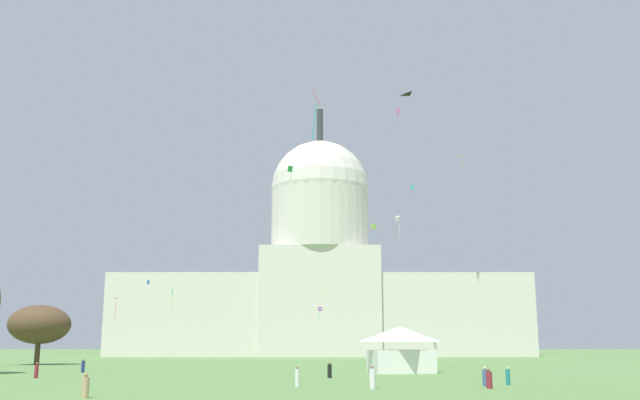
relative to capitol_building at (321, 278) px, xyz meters
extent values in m
cube|color=beige|center=(-27.76, 0.00, -10.31)|extent=(55.52, 22.72, 21.45)
cube|color=beige|center=(27.76, 0.00, -10.31)|extent=(55.52, 22.72, 21.45)
cube|color=beige|center=(0.00, 0.00, -6.80)|extent=(31.67, 24.99, 28.46)
cylinder|color=beige|center=(0.00, 0.00, 16.15)|extent=(26.98, 26.98, 17.46)
sphere|color=beige|center=(0.00, 0.00, 24.88)|extent=(27.27, 27.27, 27.27)
cylinder|color=#2D3833|center=(0.00, 0.00, 43.41)|extent=(1.80, 1.80, 9.80)
cube|color=white|center=(9.39, -109.98, -19.74)|extent=(7.56, 7.61, 2.59)
pyramid|color=white|center=(9.39, -109.98, -16.63)|extent=(7.94, 7.99, 1.81)
cylinder|color=#4C3823|center=(-45.09, -78.90, -18.80)|extent=(0.82, 0.82, 4.47)
ellipsoid|color=#4C3823|center=(-45.09, -78.90, -14.70)|extent=(9.91, 8.50, 6.20)
cylinder|color=silver|center=(3.97, -139.74, -20.30)|extent=(0.51, 0.51, 1.47)
sphere|color=brown|center=(3.97, -139.74, -19.46)|extent=(0.24, 0.24, 0.21)
cylinder|color=#1E757A|center=(15.40, -134.73, -20.41)|extent=(0.49, 0.49, 1.25)
sphere|color=beige|center=(15.40, -134.73, -19.69)|extent=(0.28, 0.28, 0.20)
cylinder|color=maroon|center=(-27.69, -123.20, -20.39)|extent=(0.53, 0.53, 1.29)
sphere|color=brown|center=(-27.69, -123.20, -19.62)|extent=(0.35, 0.35, 0.25)
cylinder|color=maroon|center=(12.81, -139.23, -20.41)|extent=(0.65, 0.65, 1.24)
sphere|color=brown|center=(12.81, -139.23, -19.68)|extent=(0.34, 0.34, 0.24)
cylinder|color=silver|center=(-1.77, -136.68, -20.36)|extent=(0.46, 0.46, 1.34)
sphere|color=brown|center=(-1.77, -136.68, -19.59)|extent=(0.27, 0.27, 0.20)
cylinder|color=navy|center=(-27.71, -109.28, -20.37)|extent=(0.52, 0.52, 1.33)
sphere|color=brown|center=(-27.71, -109.28, -19.60)|extent=(0.28, 0.28, 0.22)
cylinder|color=black|center=(0.98, -122.70, -20.38)|extent=(0.54, 0.54, 1.30)
sphere|color=brown|center=(0.98, -122.70, -19.61)|extent=(0.31, 0.31, 0.24)
cylinder|color=#3D5684|center=(13.14, -136.49, -20.39)|extent=(0.47, 0.47, 1.28)
sphere|color=beige|center=(13.14, -136.49, -19.62)|extent=(0.28, 0.28, 0.26)
cylinder|color=tan|center=(-14.51, -148.94, -20.38)|extent=(0.51, 0.51, 1.30)
sphere|color=#A37556|center=(-14.51, -148.94, -19.61)|extent=(0.28, 0.28, 0.25)
cube|color=white|center=(13.78, -71.37, 3.65)|extent=(0.94, 0.97, 0.53)
cube|color=white|center=(13.78, -71.37, 4.15)|extent=(0.94, 0.97, 0.53)
cylinder|color=white|center=(13.98, -71.37, 1.85)|extent=(0.26, 0.29, 3.29)
cube|color=pink|center=(-0.26, -139.74, 1.87)|extent=(0.53, 0.85, 1.24)
cylinder|color=teal|center=(-0.45, -139.74, -0.27)|extent=(0.38, 0.07, 3.03)
cube|color=#8CD133|center=(12.86, -27.41, 9.37)|extent=(1.26, 1.27, 0.48)
cube|color=#8CD133|center=(12.86, -27.41, 10.04)|extent=(1.26, 1.27, 0.48)
cylinder|color=#33BCDB|center=(12.78, -27.41, 7.45)|extent=(0.42, 0.30, 3.41)
cube|color=purple|center=(0.05, -43.07, -10.78)|extent=(0.91, 0.91, 0.33)
cube|color=purple|center=(0.05, -43.07, -10.32)|extent=(0.91, 0.91, 0.33)
cylinder|color=teal|center=(-0.13, -43.07, -11.80)|extent=(0.22, 0.29, 1.72)
pyramid|color=yellow|center=(34.95, -24.18, 27.48)|extent=(1.44, 1.40, 0.19)
cylinder|color=orange|center=(35.35, -24.42, 25.80)|extent=(0.25, 0.07, 1.94)
cube|color=#D1339E|center=(18.24, -36.66, 35.55)|extent=(0.63, 1.00, 1.07)
cylinder|color=#D1339E|center=(18.23, -36.66, 33.92)|extent=(0.28, 0.28, 2.21)
pyramid|color=red|center=(-40.48, -54.63, -9.33)|extent=(1.23, 1.28, 0.12)
cylinder|color=red|center=(-40.04, -54.42, -11.44)|extent=(0.07, 0.44, 3.06)
pyramid|color=gold|center=(0.44, -27.75, -6.27)|extent=(1.72, 0.70, 0.13)
pyramid|color=black|center=(10.98, -112.50, 11.39)|extent=(1.59, 1.74, 0.29)
cube|color=green|center=(-6.49, -44.53, 19.64)|extent=(1.22, 0.81, 1.31)
cylinder|color=green|center=(-6.31, -44.53, 18.04)|extent=(0.07, 0.18, 1.90)
cube|color=teal|center=(23.35, -20.53, 20.89)|extent=(0.59, 0.58, 0.95)
cylinder|color=black|center=(23.21, -20.53, 19.73)|extent=(0.23, 0.12, 1.42)
cube|color=#33BCDB|center=(-32.34, -38.29, -6.55)|extent=(0.27, 1.19, 1.49)
cylinder|color=yellow|center=(-32.32, -38.29, -8.86)|extent=(0.40, 0.41, 3.22)
cube|color=blue|center=(-33.55, -55.66, -5.97)|extent=(0.63, 0.81, 0.90)
camera|label=1|loc=(0.04, -194.13, -17.70)|focal=39.69mm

